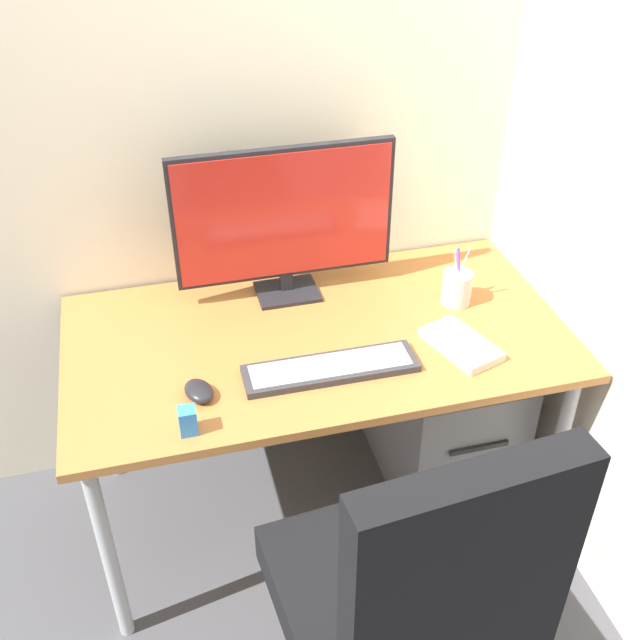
% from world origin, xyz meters
% --- Properties ---
extents(ground_plane, '(8.00, 8.00, 0.00)m').
position_xyz_m(ground_plane, '(0.00, 0.00, 0.00)').
color(ground_plane, '#4C4C51').
extents(wall_back, '(2.42, 0.04, 2.80)m').
position_xyz_m(wall_back, '(0.00, 0.40, 1.40)').
color(wall_back, beige).
rests_on(wall_back, ground_plane).
extents(wall_side_right, '(0.04, 1.78, 2.80)m').
position_xyz_m(wall_side_right, '(0.73, -0.15, 1.40)').
color(wall_side_right, beige).
rests_on(wall_side_right, ground_plane).
extents(desk, '(1.39, 0.74, 0.70)m').
position_xyz_m(desk, '(0.00, 0.00, 0.64)').
color(desk, '#B27038').
rests_on(desk, ground_plane).
extents(office_chair, '(0.59, 0.61, 1.15)m').
position_xyz_m(office_chair, '(-0.02, -0.82, 0.60)').
color(office_chair, black).
rests_on(office_chair, ground_plane).
extents(filing_cabinet, '(0.37, 0.55, 0.52)m').
position_xyz_m(filing_cabinet, '(0.43, 0.05, 0.26)').
color(filing_cabinet, slate).
rests_on(filing_cabinet, ground_plane).
extents(monitor, '(0.64, 0.15, 0.46)m').
position_xyz_m(monitor, '(-0.04, 0.23, 0.95)').
color(monitor, black).
rests_on(monitor, desk).
extents(keyboard, '(0.46, 0.12, 0.02)m').
position_xyz_m(keyboard, '(-0.01, -0.17, 0.71)').
color(keyboard, '#333338').
rests_on(keyboard, desk).
extents(mouse, '(0.09, 0.11, 0.03)m').
position_xyz_m(mouse, '(-0.35, -0.18, 0.72)').
color(mouse, black).
rests_on(mouse, desk).
extents(pen_holder, '(0.09, 0.09, 0.19)m').
position_xyz_m(pen_holder, '(0.44, 0.05, 0.75)').
color(pen_holder, silver).
rests_on(pen_holder, desk).
extents(notebook, '(0.19, 0.25, 0.03)m').
position_xyz_m(notebook, '(0.36, -0.16, 0.71)').
color(notebook, silver).
rests_on(notebook, desk).
extents(desk_clamp_accessory, '(0.04, 0.04, 0.07)m').
position_xyz_m(desk_clamp_accessory, '(-0.39, -0.30, 0.74)').
color(desk_clamp_accessory, '#337FD8').
rests_on(desk_clamp_accessory, desk).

